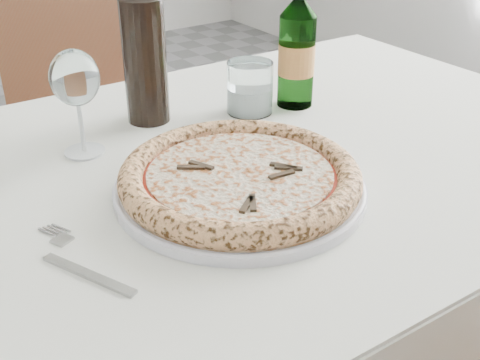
{
  "coord_description": "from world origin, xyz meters",
  "views": [
    {
      "loc": [
        -0.18,
        -0.98,
        1.19
      ],
      "look_at": [
        0.24,
        -0.37,
        0.78
      ],
      "focal_mm": 45.0,
      "sensor_mm": 36.0,
      "label": 1
    }
  ],
  "objects_px": {
    "tumbler": "(250,91)",
    "wine_glass": "(75,81)",
    "dining_table": "(205,214)",
    "wine_bottle": "(144,48)",
    "beer_bottle": "(297,51)",
    "plate": "(240,187)",
    "chair_far": "(87,128)",
    "pizza": "(240,176)"
  },
  "relations": [
    {
      "from": "wine_glass",
      "to": "beer_bottle",
      "type": "relative_size",
      "value": 0.65
    },
    {
      "from": "pizza",
      "to": "dining_table",
      "type": "bearing_deg",
      "value": 90.0
    },
    {
      "from": "chair_far",
      "to": "plate",
      "type": "xyz_separation_m",
      "value": [
        -0.08,
        -0.84,
        0.23
      ]
    },
    {
      "from": "wine_glass",
      "to": "plate",
      "type": "bearing_deg",
      "value": -61.85
    },
    {
      "from": "wine_glass",
      "to": "wine_bottle",
      "type": "height_order",
      "value": "wine_bottle"
    },
    {
      "from": "chair_far",
      "to": "dining_table",
      "type": "bearing_deg",
      "value": -96.37
    },
    {
      "from": "tumbler",
      "to": "pizza",
      "type": "bearing_deg",
      "value": -128.25
    },
    {
      "from": "wine_glass",
      "to": "pizza",
      "type": "bearing_deg",
      "value": -61.85
    },
    {
      "from": "wine_glass",
      "to": "wine_bottle",
      "type": "bearing_deg",
      "value": 22.54
    },
    {
      "from": "wine_glass",
      "to": "wine_bottle",
      "type": "relative_size",
      "value": 0.55
    },
    {
      "from": "chair_far",
      "to": "wine_bottle",
      "type": "distance_m",
      "value": 0.64
    },
    {
      "from": "plate",
      "to": "beer_bottle",
      "type": "height_order",
      "value": "beer_bottle"
    },
    {
      "from": "plate",
      "to": "wine_bottle",
      "type": "distance_m",
      "value": 0.33
    },
    {
      "from": "pizza",
      "to": "wine_glass",
      "type": "height_order",
      "value": "wine_glass"
    },
    {
      "from": "wine_bottle",
      "to": "wine_glass",
      "type": "bearing_deg",
      "value": -157.46
    },
    {
      "from": "plate",
      "to": "tumbler",
      "type": "height_order",
      "value": "tumbler"
    },
    {
      "from": "plate",
      "to": "dining_table",
      "type": "bearing_deg",
      "value": 90.0
    },
    {
      "from": "dining_table",
      "to": "chair_far",
      "type": "height_order",
      "value": "chair_far"
    },
    {
      "from": "wine_glass",
      "to": "tumbler",
      "type": "bearing_deg",
      "value": -2.02
    },
    {
      "from": "chair_far",
      "to": "tumbler",
      "type": "bearing_deg",
      "value": -80.19
    },
    {
      "from": "tumbler",
      "to": "wine_bottle",
      "type": "distance_m",
      "value": 0.21
    },
    {
      "from": "dining_table",
      "to": "wine_glass",
      "type": "bearing_deg",
      "value": 131.86
    },
    {
      "from": "chair_far",
      "to": "pizza",
      "type": "distance_m",
      "value": 0.88
    },
    {
      "from": "plate",
      "to": "pizza",
      "type": "bearing_deg",
      "value": -163.78
    },
    {
      "from": "chair_far",
      "to": "plate",
      "type": "bearing_deg",
      "value": -95.62
    },
    {
      "from": "dining_table",
      "to": "plate",
      "type": "xyz_separation_m",
      "value": [
        0.0,
        -0.1,
        0.1
      ]
    },
    {
      "from": "dining_table",
      "to": "pizza",
      "type": "bearing_deg",
      "value": -90.0
    },
    {
      "from": "plate",
      "to": "wine_glass",
      "type": "height_order",
      "value": "wine_glass"
    },
    {
      "from": "dining_table",
      "to": "wine_bottle",
      "type": "relative_size",
      "value": 4.75
    },
    {
      "from": "pizza",
      "to": "wine_glass",
      "type": "bearing_deg",
      "value": 118.15
    },
    {
      "from": "wine_glass",
      "to": "tumbler",
      "type": "height_order",
      "value": "wine_glass"
    },
    {
      "from": "chair_far",
      "to": "wine_glass",
      "type": "distance_m",
      "value": 0.72
    },
    {
      "from": "wine_bottle",
      "to": "chair_far",
      "type": "bearing_deg",
      "value": 82.77
    },
    {
      "from": "tumbler",
      "to": "beer_bottle",
      "type": "bearing_deg",
      "value": -11.36
    },
    {
      "from": "tumbler",
      "to": "beer_bottle",
      "type": "distance_m",
      "value": 0.11
    },
    {
      "from": "plate",
      "to": "tumbler",
      "type": "relative_size",
      "value": 3.77
    },
    {
      "from": "tumbler",
      "to": "beer_bottle",
      "type": "height_order",
      "value": "beer_bottle"
    },
    {
      "from": "dining_table",
      "to": "chair_far",
      "type": "relative_size",
      "value": 1.58
    },
    {
      "from": "plate",
      "to": "beer_bottle",
      "type": "relative_size",
      "value": 1.36
    },
    {
      "from": "tumbler",
      "to": "wine_bottle",
      "type": "bearing_deg",
      "value": 156.98
    },
    {
      "from": "dining_table",
      "to": "plate",
      "type": "bearing_deg",
      "value": -90.0
    },
    {
      "from": "tumbler",
      "to": "wine_glass",
      "type": "bearing_deg",
      "value": 177.98
    }
  ]
}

